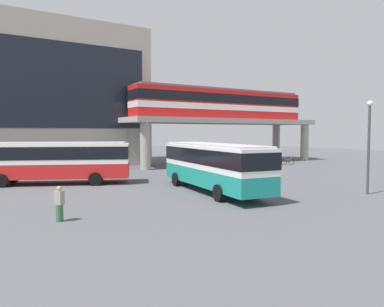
{
  "coord_description": "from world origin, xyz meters",
  "views": [
    {
      "loc": [
        -13.6,
        -19.94,
        4.02
      ],
      "look_at": [
        1.99,
        5.75,
        2.2
      ],
      "focal_mm": 33.83,
      "sensor_mm": 36.0,
      "label": 1
    }
  ],
  "objects_px": {
    "train": "(222,104)",
    "bicycle_green": "(226,163)",
    "bus_secondary": "(56,158)",
    "bicycle_blue": "(267,163)",
    "bicycle_black": "(255,165)",
    "bicycle_orange": "(288,162)",
    "bus_main": "(213,162)",
    "pedestrian_at_kerb": "(59,205)",
    "station_building": "(36,96)"
  },
  "relations": [
    {
      "from": "train",
      "to": "bus_main",
      "type": "bearing_deg",
      "value": -127.58
    },
    {
      "from": "bus_secondary",
      "to": "pedestrian_at_kerb",
      "type": "relative_size",
      "value": 6.98
    },
    {
      "from": "bus_main",
      "to": "bicycle_black",
      "type": "distance_m",
      "value": 16.81
    },
    {
      "from": "station_building",
      "to": "pedestrian_at_kerb",
      "type": "distance_m",
      "value": 30.22
    },
    {
      "from": "train",
      "to": "bicycle_black",
      "type": "height_order",
      "value": "train"
    },
    {
      "from": "bicycle_blue",
      "to": "bus_main",
      "type": "bearing_deg",
      "value": -143.54
    },
    {
      "from": "bus_secondary",
      "to": "bicycle_blue",
      "type": "height_order",
      "value": "bus_secondary"
    },
    {
      "from": "bus_main",
      "to": "bicycle_orange",
      "type": "height_order",
      "value": "bus_main"
    },
    {
      "from": "bicycle_blue",
      "to": "bicycle_green",
      "type": "height_order",
      "value": "same"
    },
    {
      "from": "station_building",
      "to": "bus_main",
      "type": "distance_m",
      "value": 27.81
    },
    {
      "from": "bicycle_green",
      "to": "pedestrian_at_kerb",
      "type": "xyz_separation_m",
      "value": [
        -21.86,
        -16.96,
        0.39
      ]
    },
    {
      "from": "bicycle_blue",
      "to": "bicycle_orange",
      "type": "xyz_separation_m",
      "value": [
        3.3,
        -0.04,
        0.0
      ]
    },
    {
      "from": "bicycle_green",
      "to": "bicycle_orange",
      "type": "distance_m",
      "value": 7.84
    },
    {
      "from": "bus_secondary",
      "to": "bicycle_black",
      "type": "bearing_deg",
      "value": 3.76
    },
    {
      "from": "train",
      "to": "bicycle_green",
      "type": "height_order",
      "value": "train"
    },
    {
      "from": "train",
      "to": "bicycle_orange",
      "type": "xyz_separation_m",
      "value": [
        4.98,
        -6.61,
        -7.23
      ]
    },
    {
      "from": "bus_main",
      "to": "bicycle_green",
      "type": "height_order",
      "value": "bus_main"
    },
    {
      "from": "bicycle_orange",
      "to": "pedestrian_at_kerb",
      "type": "height_order",
      "value": "pedestrian_at_kerb"
    },
    {
      "from": "bicycle_orange",
      "to": "bus_main",
      "type": "bearing_deg",
      "value": -148.69
    },
    {
      "from": "bicycle_green",
      "to": "pedestrian_at_kerb",
      "type": "relative_size",
      "value": 1.12
    },
    {
      "from": "bicycle_black",
      "to": "pedestrian_at_kerb",
      "type": "height_order",
      "value": "pedestrian_at_kerb"
    },
    {
      "from": "bicycle_green",
      "to": "pedestrian_at_kerb",
      "type": "distance_m",
      "value": 27.66
    },
    {
      "from": "bicycle_orange",
      "to": "bicycle_blue",
      "type": "bearing_deg",
      "value": 179.36
    },
    {
      "from": "bicycle_blue",
      "to": "pedestrian_at_kerb",
      "type": "height_order",
      "value": "pedestrian_at_kerb"
    },
    {
      "from": "bus_secondary",
      "to": "bicycle_green",
      "type": "distance_m",
      "value": 20.35
    },
    {
      "from": "bus_secondary",
      "to": "train",
      "type": "bearing_deg",
      "value": 21.84
    },
    {
      "from": "bus_main",
      "to": "bicycle_black",
      "type": "bearing_deg",
      "value": 39.43
    },
    {
      "from": "station_building",
      "to": "bicycle_blue",
      "type": "relative_size",
      "value": 13.87
    },
    {
      "from": "station_building",
      "to": "bicycle_orange",
      "type": "xyz_separation_m",
      "value": [
        26.06,
        -14.66,
        -7.79
      ]
    },
    {
      "from": "train",
      "to": "bus_secondary",
      "type": "xyz_separation_m",
      "value": [
        -22.17,
        -8.89,
        -5.6
      ]
    },
    {
      "from": "bus_main",
      "to": "bicycle_green",
      "type": "distance_m",
      "value": 18.19
    },
    {
      "from": "bus_secondary",
      "to": "pedestrian_at_kerb",
      "type": "distance_m",
      "value": 12.44
    },
    {
      "from": "bus_secondary",
      "to": "bicycle_orange",
      "type": "distance_m",
      "value": 27.29
    },
    {
      "from": "bicycle_blue",
      "to": "station_building",
      "type": "bearing_deg",
      "value": 147.29
    },
    {
      "from": "bicycle_black",
      "to": "bicycle_orange",
      "type": "xyz_separation_m",
      "value": [
        6.0,
        0.89,
        0.0
      ]
    },
    {
      "from": "bus_secondary",
      "to": "bicycle_green",
      "type": "xyz_separation_m",
      "value": [
        19.71,
        4.77,
        -1.63
      ]
    },
    {
      "from": "train",
      "to": "bicycle_black",
      "type": "bearing_deg",
      "value": -97.79
    },
    {
      "from": "station_building",
      "to": "bicycle_orange",
      "type": "relative_size",
      "value": 13.74
    },
    {
      "from": "train",
      "to": "pedestrian_at_kerb",
      "type": "height_order",
      "value": "train"
    },
    {
      "from": "bicycle_orange",
      "to": "train",
      "type": "bearing_deg",
      "value": 126.95
    },
    {
      "from": "bicycle_blue",
      "to": "pedestrian_at_kerb",
      "type": "bearing_deg",
      "value": -150.85
    },
    {
      "from": "station_building",
      "to": "pedestrian_at_kerb",
      "type": "bearing_deg",
      "value": -96.33
    },
    {
      "from": "bicycle_orange",
      "to": "pedestrian_at_kerb",
      "type": "xyz_separation_m",
      "value": [
        -29.29,
        -14.47,
        0.39
      ]
    },
    {
      "from": "pedestrian_at_kerb",
      "to": "bus_main",
      "type": "bearing_deg",
      "value": 15.9
    },
    {
      "from": "bicycle_black",
      "to": "bus_main",
      "type": "bearing_deg",
      "value": -140.57
    },
    {
      "from": "bicycle_blue",
      "to": "bicycle_orange",
      "type": "relative_size",
      "value": 0.99
    },
    {
      "from": "train",
      "to": "bicycle_green",
      "type": "bearing_deg",
      "value": -120.83
    },
    {
      "from": "bus_secondary",
      "to": "bicycle_blue",
      "type": "bearing_deg",
      "value": 5.54
    },
    {
      "from": "bicycle_green",
      "to": "bicycle_orange",
      "type": "xyz_separation_m",
      "value": [
        7.44,
        -2.49,
        0.0
      ]
    },
    {
      "from": "bicycle_black",
      "to": "bicycle_orange",
      "type": "relative_size",
      "value": 1.01
    }
  ]
}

